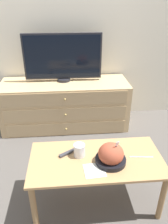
# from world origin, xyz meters

# --- Properties ---
(ground_plane) EXTENTS (12.00, 12.00, 0.00)m
(ground_plane) POSITION_xyz_m (0.00, 0.00, 0.00)
(ground_plane) COLOR #56514C
(wall_back) EXTENTS (12.00, 0.05, 2.60)m
(wall_back) POSITION_xyz_m (0.00, 0.03, 1.30)
(wall_back) COLOR silver
(wall_back) RESTS_ON ground_plane
(dresser) EXTENTS (1.58, 0.56, 0.60)m
(dresser) POSITION_xyz_m (0.08, -0.30, 0.30)
(dresser) COLOR tan
(dresser) RESTS_ON ground_plane
(tv) EXTENTS (0.93, 0.16, 0.57)m
(tv) POSITION_xyz_m (0.07, -0.23, 0.90)
(tv) COLOR #232328
(tv) RESTS_ON dresser
(coffee_table) EXTENTS (1.02, 0.50, 0.45)m
(coffee_table) POSITION_xyz_m (0.31, -1.56, 0.38)
(coffee_table) COLOR tan
(coffee_table) RESTS_ON ground_plane
(takeout_bowl) EXTENTS (0.23, 0.23, 0.20)m
(takeout_bowl) POSITION_xyz_m (0.41, -1.61, 0.51)
(takeout_bowl) COLOR black
(takeout_bowl) RESTS_ON coffee_table
(drink_cup) EXTENTS (0.09, 0.09, 0.10)m
(drink_cup) POSITION_xyz_m (0.18, -1.51, 0.49)
(drink_cup) COLOR #9E6638
(drink_cup) RESTS_ON coffee_table
(napkin) EXTENTS (0.16, 0.16, 0.00)m
(napkin) POSITION_xyz_m (0.28, -1.69, 0.45)
(napkin) COLOR silver
(napkin) RESTS_ON coffee_table
(knife) EXTENTS (0.18, 0.03, 0.01)m
(knife) POSITION_xyz_m (0.66, -1.57, 0.45)
(knife) COLOR white
(knife) RESTS_ON coffee_table
(remote_control) EXTENTS (0.15, 0.11, 0.02)m
(remote_control) POSITION_xyz_m (0.09, -1.48, 0.46)
(remote_control) COLOR #38383D
(remote_control) RESTS_ON coffee_table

